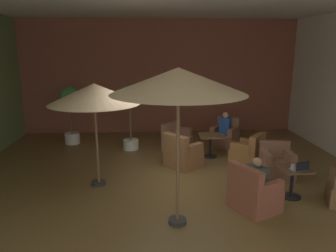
{
  "coord_description": "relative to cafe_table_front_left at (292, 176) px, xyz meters",
  "views": [
    {
      "loc": [
        -0.48,
        -6.79,
        3.02
      ],
      "look_at": [
        0.0,
        0.51,
        1.29
      ],
      "focal_mm": 34.6,
      "sensor_mm": 36.0,
      "label": 1
    }
  ],
  "objects": [
    {
      "name": "potted_tree_mid_left",
      "position": [
        -5.46,
        4.33,
        0.75
      ],
      "size": [
        0.63,
        0.63,
        1.87
      ],
      "color": "silver",
      "rests_on": "ground_plane"
    },
    {
      "name": "patron_by_window",
      "position": [
        -0.56,
        3.62,
        0.29
      ],
      "size": [
        0.39,
        0.37,
        0.68
      ],
      "color": "#254C9E",
      "rests_on": "ground_plane"
    },
    {
      "name": "open_laptop",
      "position": [
        0.08,
        -0.14,
        0.24
      ],
      "size": [
        0.36,
        0.3,
        0.2
      ],
      "color": "#9EA0A5",
      "rests_on": "cafe_table_front_left"
    },
    {
      "name": "cafe_table_front_left",
      "position": [
        0.0,
        0.0,
        0.0
      ],
      "size": [
        0.67,
        0.67,
        0.65
      ],
      "color": "black",
      "rests_on": "ground_plane"
    },
    {
      "name": "patron_with_friend",
      "position": [
        -0.94,
        -0.47,
        0.24
      ],
      "size": [
        0.38,
        0.44,
        0.61
      ],
      "color": "#32403A",
      "rests_on": "ground_plane"
    },
    {
      "name": "armchair_front_left_east",
      "position": [
        -0.98,
        -0.49,
        -0.13
      ],
      "size": [
        1.0,
        1.04,
        0.92
      ],
      "color": "#934F3B",
      "rests_on": "ground_plane"
    },
    {
      "name": "iced_drink_cup",
      "position": [
        -0.06,
        -0.1,
        0.24
      ],
      "size": [
        0.08,
        0.08,
        0.11
      ],
      "primitive_type": "cylinder",
      "color": "white",
      "rests_on": "cafe_table_front_left"
    },
    {
      "name": "wall_back_brick",
      "position": [
        -2.51,
        5.76,
        1.58
      ],
      "size": [
        10.05,
        0.08,
        4.07
      ],
      "primitive_type": "cube",
      "color": "brown",
      "rests_on": "ground_plane"
    },
    {
      "name": "armchair_front_right_west",
      "position": [
        -2.11,
        3.41,
        -0.14
      ],
      "size": [
        1.01,
        1.01,
        0.84
      ],
      "color": "#895C42",
      "rests_on": "ground_plane"
    },
    {
      "name": "armchair_front_right_north",
      "position": [
        -2.08,
        1.94,
        -0.12
      ],
      "size": [
        1.09,
        1.09,
        0.91
      ],
      "color": "#92603B",
      "rests_on": "ground_plane"
    },
    {
      "name": "patio_umbrella_center_beige",
      "position": [
        -4.12,
        0.9,
        1.62
      ],
      "size": [
        1.98,
        1.98,
        2.32
      ],
      "color": "#2D2D2D",
      "rests_on": "ground_plane"
    },
    {
      "name": "armchair_front_right_east",
      "position": [
        -0.33,
        1.92,
        -0.13
      ],
      "size": [
        1.02,
        1.02,
        0.9
      ],
      "color": "#905F33",
      "rests_on": "ground_plane"
    },
    {
      "name": "armchair_front_right_south",
      "position": [
        -0.53,
        3.66,
        -0.12
      ],
      "size": [
        1.05,
        1.07,
        0.92
      ],
      "color": "brown",
      "rests_on": "ground_plane"
    },
    {
      "name": "cafe_table_front_right",
      "position": [
        -1.2,
        2.7,
        0.01
      ],
      "size": [
        0.67,
        0.67,
        0.65
      ],
      "color": "black",
      "rests_on": "ground_plane"
    },
    {
      "name": "armchair_front_left_north",
      "position": [
        0.1,
        1.08,
        -0.14
      ],
      "size": [
        0.78,
        0.8,
        0.84
      ],
      "color": "#875A44",
      "rests_on": "ground_plane"
    },
    {
      "name": "potted_tree_left_corner",
      "position": [
        -3.51,
        3.59,
        0.91
      ],
      "size": [
        0.69,
        0.69,
        1.98
      ],
      "color": "silver",
      "rests_on": "ground_plane"
    },
    {
      "name": "patio_umbrella_tall_red",
      "position": [
        -2.48,
        -0.89,
        2.06
      ],
      "size": [
        2.24,
        2.24,
        2.75
      ],
      "color": "#2D2D2D",
      "rests_on": "ground_plane"
    },
    {
      "name": "ground_plane",
      "position": [
        -2.51,
        0.7,
        -0.47
      ],
      "size": [
        10.05,
        10.21,
        0.02
      ],
      "primitive_type": "cube",
      "color": "brown"
    }
  ]
}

